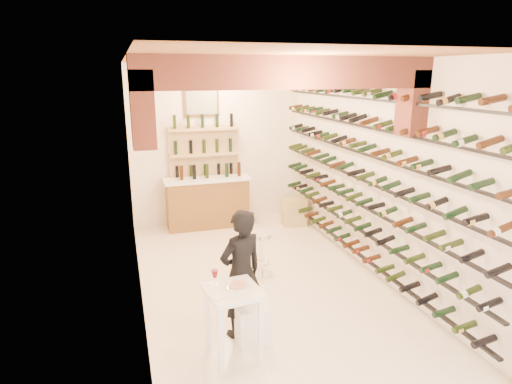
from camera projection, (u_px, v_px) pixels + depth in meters
ground at (262, 280)px, 6.63m from camera, size 6.00×6.00×0.00m
room_shell at (268, 133)px, 5.80m from camera, size 3.52×6.02×3.21m
wine_rack at (359, 173)px, 6.66m from camera, size 0.32×5.70×2.56m
back_counter at (207, 201)px, 8.85m from camera, size 1.70×0.62×1.29m
back_shelving at (204, 167)px, 8.90m from camera, size 1.40×0.31×2.73m
tasting_table at (233, 301)px, 4.71m from camera, size 0.62×0.62×0.97m
white_stool at (252, 323)px, 5.07m from camera, size 0.38×0.38×0.47m
person at (241, 274)px, 5.09m from camera, size 0.66×0.54×1.55m
chrome_barstool at (261, 251)px, 6.73m from camera, size 0.35×0.35×0.68m
crate_lower at (294, 218)px, 9.02m from camera, size 0.51×0.39×0.28m
crate_upper at (294, 205)px, 8.95m from camera, size 0.46×0.33×0.27m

